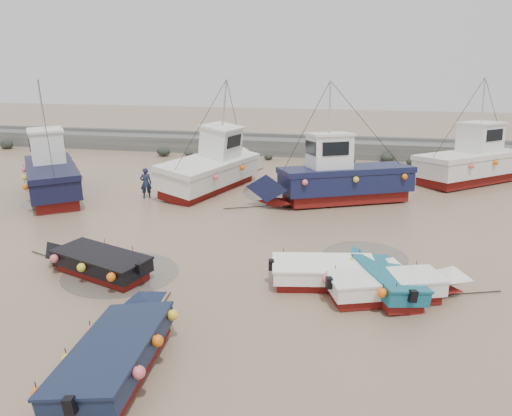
{
  "coord_description": "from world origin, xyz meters",
  "views": [
    {
      "loc": [
        5.8,
        -16.75,
        7.27
      ],
      "look_at": [
        1.74,
        2.45,
        1.4
      ],
      "focal_mm": 35.0,
      "sensor_mm": 36.0,
      "label": 1
    }
  ],
  "objects_px": {
    "dinghy_2": "(381,275)",
    "person": "(147,198)",
    "dinghy_5": "(335,270)",
    "cabin_boat_0": "(51,172)",
    "dinghy_1": "(123,345)",
    "cabin_boat_3": "(476,160)",
    "dinghy_4": "(94,259)",
    "cabin_boat_1": "(213,166)",
    "dinghy_3": "(397,284)",
    "cabin_boat_2": "(335,178)"
  },
  "relations": [
    {
      "from": "dinghy_1",
      "to": "person",
      "type": "height_order",
      "value": "dinghy_1"
    },
    {
      "from": "cabin_boat_1",
      "to": "dinghy_1",
      "type": "bearing_deg",
      "value": -63.67
    },
    {
      "from": "dinghy_3",
      "to": "dinghy_5",
      "type": "distance_m",
      "value": 2.07
    },
    {
      "from": "dinghy_1",
      "to": "cabin_boat_3",
      "type": "relative_size",
      "value": 0.78
    },
    {
      "from": "dinghy_1",
      "to": "cabin_boat_0",
      "type": "xyz_separation_m",
      "value": [
        -11.11,
        14.01,
        0.8
      ]
    },
    {
      "from": "dinghy_5",
      "to": "cabin_boat_0",
      "type": "bearing_deg",
      "value": -127.82
    },
    {
      "from": "cabin_boat_0",
      "to": "dinghy_3",
      "type": "bearing_deg",
      "value": -63.62
    },
    {
      "from": "dinghy_2",
      "to": "cabin_boat_2",
      "type": "xyz_separation_m",
      "value": [
        -2.1,
        10.25,
        0.78
      ]
    },
    {
      "from": "cabin_boat_3",
      "to": "person",
      "type": "xyz_separation_m",
      "value": [
        -18.17,
        -7.65,
        -1.35
      ]
    },
    {
      "from": "dinghy_4",
      "to": "dinghy_5",
      "type": "bearing_deg",
      "value": -64.34
    },
    {
      "from": "cabin_boat_1",
      "to": "cabin_boat_3",
      "type": "height_order",
      "value": "same"
    },
    {
      "from": "dinghy_1",
      "to": "cabin_boat_3",
      "type": "height_order",
      "value": "cabin_boat_3"
    },
    {
      "from": "dinghy_1",
      "to": "cabin_boat_1",
      "type": "bearing_deg",
      "value": 94.85
    },
    {
      "from": "dinghy_3",
      "to": "cabin_boat_2",
      "type": "height_order",
      "value": "cabin_boat_2"
    },
    {
      "from": "dinghy_2",
      "to": "person",
      "type": "relative_size",
      "value": 2.94
    },
    {
      "from": "dinghy_1",
      "to": "dinghy_4",
      "type": "xyz_separation_m",
      "value": [
        -3.49,
        4.89,
        0.01
      ]
    },
    {
      "from": "dinghy_2",
      "to": "dinghy_4",
      "type": "relative_size",
      "value": 0.86
    },
    {
      "from": "dinghy_1",
      "to": "cabin_boat_0",
      "type": "relative_size",
      "value": 0.74
    },
    {
      "from": "dinghy_5",
      "to": "person",
      "type": "xyz_separation_m",
      "value": [
        -10.64,
        8.89,
        -0.55
      ]
    },
    {
      "from": "dinghy_5",
      "to": "person",
      "type": "relative_size",
      "value": 3.35
    },
    {
      "from": "cabin_boat_1",
      "to": "cabin_boat_2",
      "type": "relative_size",
      "value": 1.07
    },
    {
      "from": "dinghy_1",
      "to": "cabin_boat_1",
      "type": "xyz_separation_m",
      "value": [
        -2.87,
        17.46,
        0.79
      ]
    },
    {
      "from": "dinghy_1",
      "to": "dinghy_5",
      "type": "height_order",
      "value": "same"
    },
    {
      "from": "dinghy_1",
      "to": "dinghy_2",
      "type": "relative_size",
      "value": 1.31
    },
    {
      "from": "dinghy_4",
      "to": "dinghy_5",
      "type": "relative_size",
      "value": 1.02
    },
    {
      "from": "dinghy_4",
      "to": "dinghy_5",
      "type": "xyz_separation_m",
      "value": [
        8.31,
        0.77,
        0.0
      ]
    },
    {
      "from": "dinghy_2",
      "to": "cabin_boat_0",
      "type": "xyz_separation_m",
      "value": [
        -17.42,
        8.46,
        0.78
      ]
    },
    {
      "from": "cabin_boat_0",
      "to": "cabin_boat_1",
      "type": "xyz_separation_m",
      "value": [
        8.24,
        3.45,
        -0.01
      ]
    },
    {
      "from": "dinghy_1",
      "to": "cabin_boat_2",
      "type": "distance_m",
      "value": 16.37
    },
    {
      "from": "dinghy_1",
      "to": "dinghy_5",
      "type": "relative_size",
      "value": 1.15
    },
    {
      "from": "dinghy_1",
      "to": "person",
      "type": "bearing_deg",
      "value": 107.31
    },
    {
      "from": "dinghy_2",
      "to": "dinghy_4",
      "type": "bearing_deg",
      "value": 159.87
    },
    {
      "from": "dinghy_3",
      "to": "person",
      "type": "bearing_deg",
      "value": -147.23
    },
    {
      "from": "cabin_boat_1",
      "to": "person",
      "type": "distance_m",
      "value": 4.35
    },
    {
      "from": "dinghy_2",
      "to": "cabin_boat_2",
      "type": "distance_m",
      "value": 10.49
    },
    {
      "from": "dinghy_4",
      "to": "cabin_boat_0",
      "type": "relative_size",
      "value": 0.66
    },
    {
      "from": "dinghy_3",
      "to": "cabin_boat_3",
      "type": "xyz_separation_m",
      "value": [
        5.57,
        17.2,
        0.8
      ]
    },
    {
      "from": "dinghy_3",
      "to": "dinghy_5",
      "type": "height_order",
      "value": "same"
    },
    {
      "from": "cabin_boat_0",
      "to": "cabin_boat_2",
      "type": "bearing_deg",
      "value": -30.2
    },
    {
      "from": "dinghy_2",
      "to": "person",
      "type": "xyz_separation_m",
      "value": [
        -12.13,
        9.0,
        -0.56
      ]
    },
    {
      "from": "dinghy_2",
      "to": "cabin_boat_1",
      "type": "relative_size",
      "value": 0.48
    },
    {
      "from": "dinghy_5",
      "to": "person",
      "type": "bearing_deg",
      "value": -140.05
    },
    {
      "from": "dinghy_4",
      "to": "cabin_boat_1",
      "type": "height_order",
      "value": "cabin_boat_1"
    },
    {
      "from": "dinghy_3",
      "to": "cabin_boat_3",
      "type": "distance_m",
      "value": 18.1
    },
    {
      "from": "cabin_boat_3",
      "to": "cabin_boat_0",
      "type": "bearing_deg",
      "value": -111.31
    },
    {
      "from": "cabin_boat_1",
      "to": "cabin_boat_3",
      "type": "distance_m",
      "value": 15.94
    },
    {
      "from": "dinghy_5",
      "to": "cabin_boat_1",
      "type": "distance_m",
      "value": 14.1
    },
    {
      "from": "cabin_boat_1",
      "to": "dinghy_3",
      "type": "bearing_deg",
      "value": -35.27
    },
    {
      "from": "cabin_boat_2",
      "to": "dinghy_1",
      "type": "bearing_deg",
      "value": 139.87
    },
    {
      "from": "dinghy_4",
      "to": "cabin_boat_3",
      "type": "bearing_deg",
      "value": -22.1
    }
  ]
}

